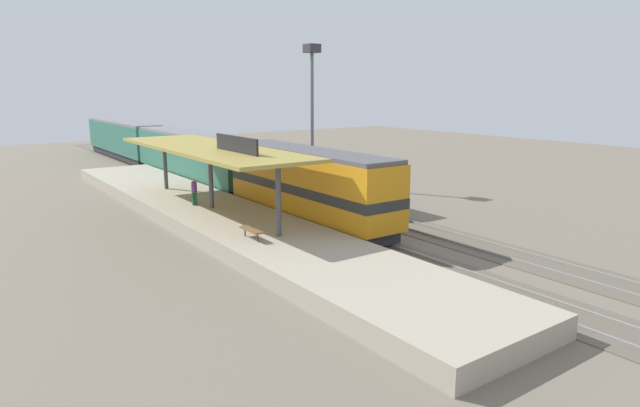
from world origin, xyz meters
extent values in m
plane|color=#706656|center=(2.00, 0.00, 0.00)|extent=(120.00, 120.00, 0.00)
cube|color=#5F5649|center=(0.00, 0.00, 0.02)|extent=(3.20, 110.00, 0.04)
cube|color=gray|center=(-0.72, 0.00, 0.08)|extent=(0.10, 110.00, 0.16)
cube|color=gray|center=(0.72, 0.00, 0.08)|extent=(0.10, 110.00, 0.16)
cube|color=#5F5649|center=(4.60, 0.00, 0.02)|extent=(3.20, 110.00, 0.04)
cube|color=gray|center=(3.88, 0.00, 0.08)|extent=(0.10, 110.00, 0.16)
cube|color=gray|center=(5.32, 0.00, 0.08)|extent=(0.10, 110.00, 0.16)
cube|color=#A89E89|center=(-4.60, 0.00, 0.45)|extent=(6.00, 44.00, 0.90)
cylinder|color=#47474C|center=(-4.60, -8.00, 2.70)|extent=(0.28, 0.28, 3.60)
cylinder|color=#47474C|center=(-4.60, 0.00, 2.70)|extent=(0.28, 0.28, 3.60)
cylinder|color=#47474C|center=(-4.60, 8.00, 2.70)|extent=(0.28, 0.28, 3.60)
cube|color=#A38E3D|center=(-4.60, 0.00, 4.60)|extent=(5.20, 18.00, 0.20)
cube|color=black|center=(-4.60, -3.60, 5.15)|extent=(0.12, 4.80, 0.90)
cylinder|color=#333338|center=(-6.00, -8.34, 1.11)|extent=(0.07, 0.07, 0.42)
cylinder|color=#333338|center=(-6.00, -7.04, 1.11)|extent=(0.07, 0.07, 0.42)
cube|color=brown|center=(-6.00, -7.69, 1.36)|extent=(0.44, 1.70, 0.08)
cube|color=#28282D|center=(0.00, -3.85, 0.51)|extent=(2.60, 13.60, 0.70)
cube|color=orange|center=(0.00, -3.85, 2.61)|extent=(2.90, 14.40, 3.50)
cube|color=#515156|center=(0.00, -3.85, 4.48)|extent=(2.78, 14.11, 0.24)
cube|color=#282828|center=(0.00, -3.85, 2.35)|extent=(2.93, 14.43, 0.56)
cube|color=#28282D|center=(0.00, 14.15, 0.51)|extent=(2.60, 19.20, 0.70)
cube|color=#2D6B56|center=(0.00, 14.15, 2.51)|extent=(2.90, 20.00, 3.30)
cube|color=slate|center=(0.00, 14.15, 4.28)|extent=(2.78, 19.60, 0.24)
cube|color=#28282D|center=(0.00, 34.95, 0.51)|extent=(2.60, 19.20, 0.70)
cube|color=#2D6B56|center=(0.00, 34.95, 2.51)|extent=(2.90, 20.00, 3.30)
cube|color=slate|center=(0.00, 34.95, 4.28)|extent=(2.78, 19.60, 0.24)
cube|color=#28282D|center=(4.60, 1.90, 0.51)|extent=(2.50, 11.20, 0.70)
cube|color=#4C564C|center=(4.60, 1.90, 2.16)|extent=(2.80, 12.00, 2.60)
cube|color=#3D453D|center=(4.60, 1.90, 3.58)|extent=(2.69, 11.76, 0.24)
cylinder|color=slate|center=(7.80, 6.95, 5.50)|extent=(0.28, 0.28, 11.00)
cube|color=#333338|center=(7.80, 6.95, 11.35)|extent=(1.10, 1.10, 0.70)
cylinder|color=#23603D|center=(-5.24, 1.38, 1.32)|extent=(0.16, 0.16, 0.84)
cylinder|color=#23603D|center=(-5.06, 1.38, 1.32)|extent=(0.16, 0.16, 0.84)
cylinder|color=#663375|center=(-5.15, 1.38, 2.06)|extent=(0.34, 0.34, 0.64)
sphere|color=tan|center=(-5.15, 1.38, 2.50)|extent=(0.23, 0.23, 0.23)
camera|label=1|loc=(-18.12, -30.52, 8.17)|focal=30.27mm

